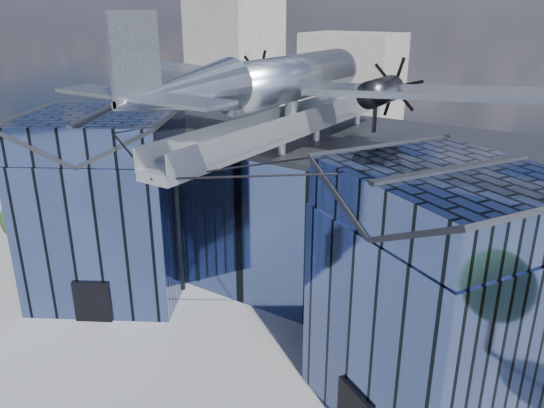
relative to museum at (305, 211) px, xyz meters
The scene contains 5 objects.
ground_plane 8.03m from the museum, 90.00° to the right, with size 120.00×120.00×0.00m, color gray.
museum is the anchor object (origin of this frame).
bg_towers 44.92m from the museum, 88.14° to the left, with size 77.00×24.50×26.00m.
tree_plaza_w 19.90m from the museum, 156.66° to the right, with size 4.17×4.17×5.35m.
tree_side_w 21.53m from the museum, 167.12° to the left, with size 4.93×4.93×6.09m.
Camera 1 is at (15.45, -21.53, 17.73)m, focal length 35.00 mm.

